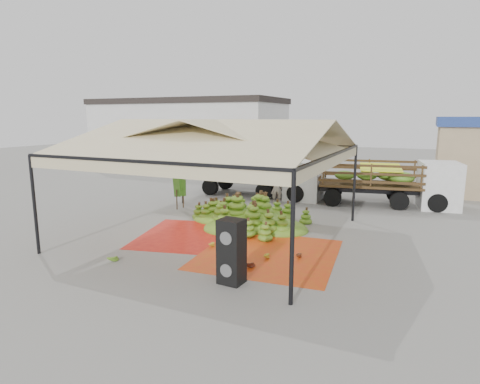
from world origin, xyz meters
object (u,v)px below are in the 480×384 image
at_px(banana_heap, 250,211).
at_px(speaker_stack, 232,251).
at_px(truck_left, 266,170).
at_px(vendor, 276,188).
at_px(truck_right, 393,178).

height_order(banana_heap, speaker_stack, speaker_stack).
relative_size(speaker_stack, truck_left, 0.25).
height_order(vendor, truck_right, truck_right).
bearing_deg(banana_heap, vendor, 95.46).
bearing_deg(speaker_stack, vendor, 107.63).
relative_size(vendor, truck_left, 0.23).
bearing_deg(truck_left, speaker_stack, -74.66).
xyz_separation_m(vendor, truck_left, (-1.16, 1.58, 0.59)).
bearing_deg(vendor, truck_left, -78.28).
distance_m(banana_heap, truck_right, 7.60).
height_order(speaker_stack, truck_right, truck_right).
height_order(speaker_stack, truck_left, truck_left).
relative_size(banana_heap, vendor, 3.38).
distance_m(vendor, truck_right, 5.40).
xyz_separation_m(truck_left, truck_right, (6.19, 0.31, -0.06)).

